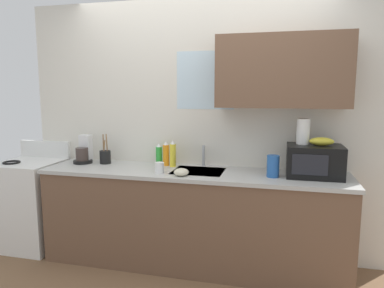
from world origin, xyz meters
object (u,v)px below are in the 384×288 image
Objects in this scene: stove_range at (32,203)px; coffee_maker at (84,152)px; dish_soap_bottle_green at (159,155)px; dish_soap_bottle_yellow at (173,154)px; dish_soap_bottle_orange at (166,154)px; microwave at (314,161)px; banana_bunch at (322,141)px; utensil_crock at (105,157)px; paper_towel_roll at (303,131)px; mug_white at (159,168)px; small_bowl at (181,172)px; cereal_canister at (273,166)px.

coffee_maker is (0.58, 0.10, 0.55)m from stove_range.
dish_soap_bottle_yellow is at bearing -22.35° from dish_soap_bottle_green.
coffee_maker is at bearing 10.24° from stove_range.
dish_soap_bottle_yellow is 0.09m from dish_soap_bottle_orange.
dish_soap_bottle_green is (-1.45, 0.16, -0.04)m from microwave.
dish_soap_bottle_yellow is at bearing 5.19° from stove_range.
banana_bunch is 0.67× the size of utensil_crock.
dish_soap_bottle_orange is at bearing 4.55° from coffee_maker.
banana_bunch is (0.05, 0.00, 0.17)m from microwave.
paper_towel_roll reaches higher than banana_bunch.
dish_soap_bottle_yellow is at bearing 81.90° from mug_white.
microwave is at bearing 0.92° from stove_range.
utensil_crock is at bearing -178.27° from dish_soap_bottle_yellow.
utensil_crock is at bearing 179.40° from paper_towel_roll.
microwave is 4.84× the size of mug_white.
dish_soap_bottle_green is at bearing 7.42° from coffee_maker.
microwave is 2.17× the size of dish_soap_bottle_green.
microwave is at bearing -6.31° from dish_soap_bottle_green.
dish_soap_bottle_yellow is 0.40m from small_bowl.
dish_soap_bottle_yellow is at bearing 168.58° from cereal_canister.
paper_towel_roll is 1.22m from dish_soap_bottle_yellow.
dish_soap_bottle_orange is 1.84× the size of small_bowl.
dish_soap_bottle_yellow is 0.71m from utensil_crock.
small_bowl is at bearing -167.34° from microwave.
mug_white is at bearing -70.39° from dish_soap_bottle_green.
dish_soap_bottle_yellow is 0.97m from cereal_canister.
microwave is at bearing 12.66° from small_bowl.
coffee_maker is (-2.22, 0.06, -0.03)m from microwave.
coffee_maker is 0.78m from dish_soap_bottle_green.
stove_range is at bearing -179.07° from banana_bunch.
dish_soap_bottle_orange reaches higher than stove_range.
mug_white is at bearing -5.55° from stove_range.
mug_white is (-0.04, -0.28, -0.07)m from dish_soap_bottle_yellow.
small_bowl is (0.26, -0.38, -0.08)m from dish_soap_bottle_orange.
paper_towel_roll reaches higher than dish_soap_bottle_yellow.
paper_towel_roll is 1.69× the size of small_bowl.
banana_bunch is 0.94× the size of dish_soap_bottle_green.
stove_range is 3.86× the size of coffee_maker.
cereal_canister is (1.03, -0.23, -0.02)m from dish_soap_bottle_orange.
mug_white is at bearing -171.91° from microwave.
cereal_canister reaches higher than mug_white.
banana_bunch is 0.45m from cereal_canister.
paper_towel_roll is 1.38m from dish_soap_bottle_green.
dish_soap_bottle_orange is at bearing 5.17° from utensil_crock.
banana_bunch is 1.54× the size of small_bowl.
cereal_canister is 0.62× the size of utensil_crock.
coffee_maker is 0.94m from dish_soap_bottle_yellow.
banana_bunch is 1.07× the size of cereal_canister.
paper_towel_roll is 0.86× the size of dish_soap_bottle_yellow.
small_bowl is (0.89, -0.32, -0.04)m from utensil_crock.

